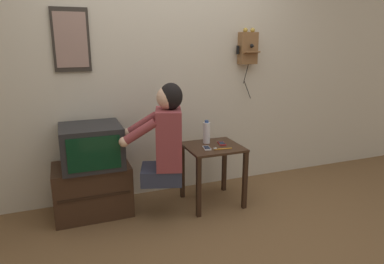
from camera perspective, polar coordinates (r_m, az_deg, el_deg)
ground_plane at (r=2.95m, az=2.20°, el=-17.44°), size 14.00×14.00×0.00m
wall_back at (r=3.53m, az=-4.65°, el=9.93°), size 6.80×0.05×2.55m
side_table at (r=3.36m, az=3.49°, el=-4.38°), size 0.53×0.50×0.60m
person at (r=3.03m, az=-4.45°, el=-0.74°), size 0.60×0.49×0.90m
tv_stand at (r=3.37m, az=-16.22°, el=-9.12°), size 0.69×0.47×0.48m
television at (r=3.21m, az=-16.41°, el=-2.22°), size 0.53×0.50×0.38m
wall_phone_antique at (r=3.81m, az=9.29°, el=13.67°), size 0.23×0.19×0.75m
framed_picture at (r=3.34m, az=-19.51°, el=14.26°), size 0.32×0.03×0.56m
cell_phone_held at (r=3.23m, az=2.48°, el=-2.68°), size 0.08×0.13×0.01m
cell_phone_spare at (r=3.39m, az=4.98°, el=-1.90°), size 0.08×0.13×0.01m
water_bottle at (r=3.38m, az=2.45°, el=-0.08°), size 0.07×0.07×0.23m
toothbrush at (r=3.21m, az=4.95°, el=-2.80°), size 0.18×0.03×0.02m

